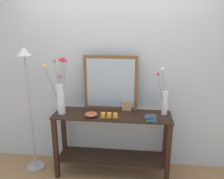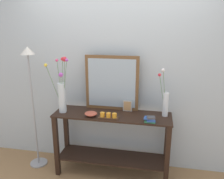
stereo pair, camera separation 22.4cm
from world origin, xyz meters
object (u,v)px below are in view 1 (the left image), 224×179
at_px(book_stack, 151,118).
at_px(floor_lamp, 28,90).
at_px(vase_right, 164,100).
at_px(picture_frame_small, 127,105).
at_px(console_table, 112,138).
at_px(decorative_bowl, 91,114).
at_px(tall_vase_left, 61,94).
at_px(mirror_leaning, 111,83).
at_px(candle_tray, 109,116).

bearing_deg(book_stack, floor_lamp, 174.57).
relative_size(vase_right, picture_frame_small, 4.19).
xyz_separation_m(console_table, decorative_bowl, (-0.25, -0.10, 0.36)).
bearing_deg(floor_lamp, console_table, -0.09).
height_order(tall_vase_left, floor_lamp, floor_lamp).
distance_m(mirror_leaning, picture_frame_small, 0.36).
relative_size(tall_vase_left, candle_tray, 2.93).
height_order(decorative_bowl, book_stack, book_stack).
relative_size(candle_tray, floor_lamp, 0.15).
bearing_deg(candle_tray, vase_right, 16.97).
distance_m(candle_tray, picture_frame_small, 0.34).
xyz_separation_m(vase_right, picture_frame_small, (-0.47, 0.07, -0.11)).
distance_m(tall_vase_left, vase_right, 1.29).
relative_size(tall_vase_left, book_stack, 5.19).
relative_size(candle_tray, decorative_bowl, 1.56).
relative_size(console_table, decorative_bowl, 9.49).
relative_size(mirror_leaning, floor_lamp, 0.43).
bearing_deg(tall_vase_left, book_stack, -5.18).
distance_m(mirror_leaning, decorative_bowl, 0.48).
xyz_separation_m(candle_tray, book_stack, (0.50, -0.02, 0.01)).
relative_size(console_table, vase_right, 2.45).
height_order(mirror_leaning, book_stack, mirror_leaning).
bearing_deg(mirror_leaning, tall_vase_left, -159.24).
xyz_separation_m(candle_tray, picture_frame_small, (0.20, 0.27, 0.04)).
bearing_deg(tall_vase_left, floor_lamp, 173.94).
height_order(tall_vase_left, vase_right, tall_vase_left).
bearing_deg(vase_right, candle_tray, -163.03).
distance_m(vase_right, floor_lamp, 1.73).
bearing_deg(decorative_bowl, floor_lamp, 172.85).
xyz_separation_m(vase_right, candle_tray, (-0.66, -0.20, -0.16)).
height_order(console_table, decorative_bowl, decorative_bowl).
bearing_deg(mirror_leaning, console_table, -78.02).
bearing_deg(decorative_bowl, book_stack, -3.44).
relative_size(console_table, picture_frame_small, 10.29).
relative_size(vase_right, book_stack, 4.38).
distance_m(tall_vase_left, picture_frame_small, 0.85).
height_order(tall_vase_left, decorative_bowl, tall_vase_left).
relative_size(picture_frame_small, decorative_bowl, 0.92).
bearing_deg(console_table, candle_tray, -98.58).
relative_size(mirror_leaning, vase_right, 1.18).
xyz_separation_m(decorative_bowl, book_stack, (0.73, -0.04, 0.00)).
bearing_deg(floor_lamp, candle_tray, -6.92).
distance_m(tall_vase_left, floor_lamp, 0.45).
bearing_deg(floor_lamp, mirror_leaning, 9.73).
distance_m(candle_tray, book_stack, 0.50).
xyz_separation_m(tall_vase_left, vase_right, (1.28, 0.12, -0.07)).
relative_size(picture_frame_small, book_stack, 1.05).
distance_m(console_table, vase_right, 0.83).
xyz_separation_m(mirror_leaning, decorative_bowl, (-0.21, -0.28, -0.33)).
distance_m(console_table, floor_lamp, 1.24).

